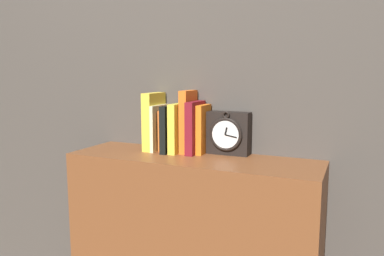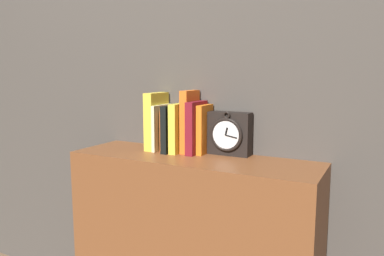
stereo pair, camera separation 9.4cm
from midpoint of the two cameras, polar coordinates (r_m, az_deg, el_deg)
The scene contains 11 objects.
wall_back at distance 1.60m, azimuth 0.91°, elevation 14.15°, with size 6.00×0.05×2.60m.
bookshelf at distance 1.61m, azimuth -1.77°, elevation -18.71°, with size 1.00×0.30×0.81m.
clock at distance 1.51m, azimuth 3.76°, elevation -0.81°, with size 0.17×0.08×0.18m.
book_slot0_yellow at distance 1.61m, azimuth -7.48°, elevation 1.00°, with size 0.04×0.14×0.24m.
book_slot1_cream at distance 1.60m, azimuth -6.65°, elevation 0.05°, with size 0.01×0.14×0.19m.
book_slot2_orange at distance 1.60m, azimuth -5.49°, elevation -0.32°, with size 0.03×0.11×0.17m.
book_slot3_black at distance 1.56m, azimuth -4.95°, elevation -0.08°, with size 0.03×0.16×0.19m.
book_slot4_yellow at distance 1.55m, azimuth -3.74°, elevation 0.01°, with size 0.03×0.15×0.20m.
book_slot5_orange at distance 1.54m, azimuth -2.32°, elevation 0.99°, with size 0.03×0.12×0.26m.
book_slot6_maroon at distance 1.52m, azimuth -1.26°, elevation 0.07°, with size 0.03×0.14×0.21m.
book_slot7_orange at distance 1.52m, azimuth 0.00°, elevation -0.19°, with size 0.02×0.11×0.20m.
Camera 1 is at (0.58, -1.31, 1.14)m, focal length 35.00 mm.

